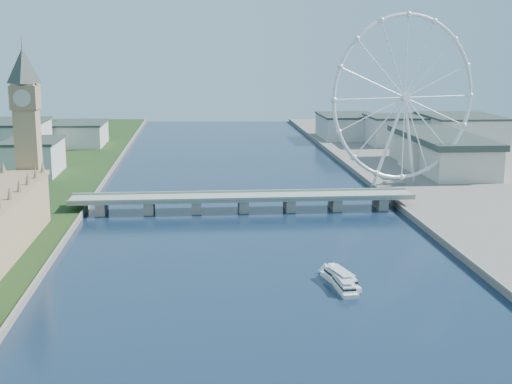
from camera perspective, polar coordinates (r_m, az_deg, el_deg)
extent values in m
cube|color=tan|center=(440.83, -17.73, 3.09)|extent=(13.00, 13.00, 80.00)
cube|color=#937A59|center=(437.53, -17.99, 7.23)|extent=(15.00, 15.00, 14.00)
pyramid|color=#2D3833|center=(436.56, -18.22, 10.89)|extent=(20.02, 20.02, 20.00)
cube|color=gray|center=(458.17, -1.04, -0.44)|extent=(220.00, 22.00, 2.00)
cube|color=gray|center=(462.35, -12.24, -1.20)|extent=(6.00, 20.00, 7.50)
cube|color=gray|center=(459.34, -8.53, -1.14)|extent=(6.00, 20.00, 7.50)
cube|color=gray|center=(458.28, -4.78, -1.08)|extent=(6.00, 20.00, 7.50)
cube|color=gray|center=(459.19, -1.04, -1.02)|extent=(6.00, 20.00, 7.50)
cube|color=gray|center=(462.04, 2.68, -0.95)|extent=(6.00, 20.00, 7.50)
cube|color=gray|center=(466.81, 6.33, -0.88)|extent=(6.00, 20.00, 7.50)
cube|color=gray|center=(473.43, 9.90, -0.81)|extent=(6.00, 20.00, 7.50)
torus|color=silver|center=(524.97, 11.83, 7.42)|extent=(113.60, 39.12, 118.60)
cylinder|color=silver|center=(524.97, 11.83, 7.42)|extent=(7.25, 6.61, 6.00)
cube|color=gray|center=(541.83, 10.95, 0.75)|extent=(14.00, 10.00, 2.00)
cube|color=beige|center=(598.40, -17.38, 2.61)|extent=(40.00, 60.00, 26.00)
cube|color=beige|center=(694.00, -19.04, 3.93)|extent=(60.00, 80.00, 32.00)
cube|color=beige|center=(762.26, -13.91, 4.48)|extent=(50.00, 70.00, 22.00)
cube|color=beige|center=(761.53, 11.24, 4.82)|extent=(60.00, 60.00, 28.00)
cube|color=beige|center=(761.40, 16.01, 4.67)|extent=(70.00, 90.00, 30.00)
cube|color=beige|center=(809.96, 7.34, 5.20)|extent=(60.00, 80.00, 24.00)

